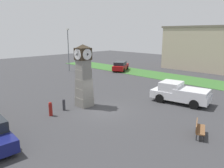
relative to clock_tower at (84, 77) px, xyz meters
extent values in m
plane|color=#38383A|center=(2.04, 0.30, -2.57)|extent=(88.32, 88.32, 0.00)
cube|color=gray|center=(0.00, 0.00, -2.17)|extent=(1.21, 1.21, 0.81)
cube|color=gray|center=(0.00, 0.00, -1.36)|extent=(1.14, 1.14, 0.81)
cube|color=slate|center=(0.00, 0.00, -0.55)|extent=(1.08, 1.08, 0.81)
cube|color=gray|center=(0.00, 0.00, 0.25)|extent=(1.02, 1.02, 0.81)
cube|color=gray|center=(0.00, 0.00, 1.06)|extent=(0.95, 0.95, 0.81)
cube|color=#2D2316|center=(0.00, 0.00, 1.96)|extent=(1.09, 1.09, 0.98)
cylinder|color=white|center=(0.00, 0.56, 1.96)|extent=(0.89, 0.04, 0.89)
cube|color=black|center=(0.00, 0.59, 1.96)|extent=(0.06, 0.16, 0.18)
cube|color=black|center=(0.00, 0.59, 1.96)|extent=(0.04, 0.34, 0.06)
cylinder|color=white|center=(0.00, -0.56, 1.96)|extent=(0.89, 0.04, 0.89)
cube|color=black|center=(0.00, -0.59, 1.96)|extent=(0.06, 0.05, 0.20)
cube|color=black|center=(0.00, -0.59, 1.96)|extent=(0.04, 0.33, 0.15)
cylinder|color=white|center=(0.56, 0.00, 1.96)|extent=(0.04, 0.89, 0.89)
cube|color=black|center=(0.59, 0.00, 1.96)|extent=(0.08, 0.06, 0.20)
cube|color=black|center=(0.59, 0.00, 1.96)|extent=(0.34, 0.04, 0.08)
cylinder|color=white|center=(-0.56, 0.00, 1.96)|extent=(0.04, 0.89, 0.89)
cube|color=black|center=(-0.59, 0.00, 1.96)|extent=(0.18, 0.06, 0.16)
cube|color=black|center=(-0.59, 0.00, 1.96)|extent=(0.28, 0.04, 0.25)
pyramid|color=#2D2316|center=(0.00, 0.00, 2.60)|extent=(1.14, 1.14, 0.30)
cylinder|color=#333338|center=(-0.30, -1.89, -2.16)|extent=(0.23, 0.23, 0.82)
sphere|color=#333338|center=(-0.30, -1.89, -1.71)|extent=(0.20, 0.20, 0.20)
cylinder|color=maroon|center=(0.03, -3.29, -2.10)|extent=(0.27, 0.27, 0.94)
sphere|color=maroon|center=(0.03, -3.29, -1.59)|extent=(0.25, 0.25, 0.25)
cylinder|color=black|center=(3.32, -7.33, -2.25)|extent=(0.65, 0.25, 0.64)
cylinder|color=black|center=(0.71, -7.19, -2.25)|extent=(0.65, 0.25, 0.64)
cube|color=#A51111|center=(-10.11, 15.55, -1.93)|extent=(3.79, 4.87, 0.74)
cube|color=#1E2328|center=(-9.94, 15.25, -1.29)|extent=(2.66, 3.00, 0.55)
cylinder|color=black|center=(-11.54, 16.38, -2.25)|extent=(0.50, 0.67, 0.64)
cylinder|color=black|center=(-10.06, 17.20, -2.25)|extent=(0.50, 0.67, 0.64)
cylinder|color=black|center=(-10.16, 13.89, -2.25)|extent=(0.50, 0.67, 0.64)
cylinder|color=black|center=(-8.68, 14.72, -2.25)|extent=(0.50, 0.67, 0.64)
cube|color=silver|center=(5.46, 6.70, -1.87)|extent=(5.34, 2.96, 0.70)
cube|color=silver|center=(4.59, 6.54, -1.12)|extent=(2.09, 2.28, 0.80)
cube|color=silver|center=(6.46, 6.88, -1.34)|extent=(3.11, 2.56, 0.36)
cylinder|color=black|center=(4.15, 5.45, -2.17)|extent=(0.84, 0.42, 0.80)
cylinder|color=black|center=(3.79, 7.42, -2.17)|extent=(0.84, 0.42, 0.80)
cylinder|color=black|center=(7.13, 5.98, -2.17)|extent=(0.84, 0.42, 0.80)
cylinder|color=black|center=(6.78, 7.95, -2.17)|extent=(0.84, 0.42, 0.80)
cube|color=brown|center=(9.64, 1.47, -2.12)|extent=(1.07, 1.67, 0.08)
cube|color=brown|center=(9.41, 1.38, -1.87)|extent=(0.66, 1.50, 0.40)
cylinder|color=#262628|center=(10.07, 0.96, -2.35)|extent=(0.06, 0.06, 0.45)
cylinder|color=#262628|center=(9.59, 2.14, -2.35)|extent=(0.06, 0.06, 0.45)
cylinder|color=#262628|center=(9.70, 0.80, -2.35)|extent=(0.06, 0.06, 0.45)
cylinder|color=#262628|center=(9.22, 1.99, -2.35)|extent=(0.06, 0.06, 0.45)
cylinder|color=slate|center=(-15.79, 9.12, 0.76)|extent=(0.14, 0.14, 6.66)
cube|color=silver|center=(-15.79, 9.12, 4.20)|extent=(0.50, 0.24, 0.24)
cube|color=#B7A88E|center=(1.32, 26.99, 0.96)|extent=(17.14, 7.78, 7.06)
cube|color=#6E6455|center=(1.32, 26.99, 4.63)|extent=(17.65, 8.01, 0.30)
cube|color=#386B2D|center=(2.19, 16.49, -2.55)|extent=(52.99, 5.17, 0.04)
camera|label=1|loc=(14.57, -11.12, 3.67)|focal=35.00mm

